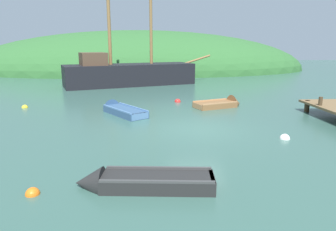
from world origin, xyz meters
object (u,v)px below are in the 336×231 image
Objects in this scene: sailing_ship at (129,77)px; rowboat_near_dock at (139,183)px; rowboat_outer_right at (222,105)px; buoy_white at (285,139)px; rowboat_portside at (120,111)px; buoy_orange at (33,194)px; buoy_red at (178,102)px; buoy_yellow at (25,108)px.

rowboat_near_dock is at bearing -105.53° from sailing_ship.
rowboat_outer_right is 8.03× the size of buoy_white.
buoy_white is (7.09, -5.47, -0.12)m from rowboat_portside.
rowboat_near_dock is at bearing -146.80° from buoy_white.
buoy_orange is at bearing 137.11° from rowboat_portside.
buoy_white is at bearing 24.90° from buoy_orange.
sailing_ship is 35.21× the size of buoy_white.
rowboat_near_dock is at bearing 2.88° from buoy_orange.
buoy_yellow is at bearing -173.22° from buoy_red.
buoy_orange is at bearing -69.33° from buoy_yellow.
buoy_red is 1.14× the size of buoy_yellow.
rowboat_outer_right reaches higher than rowboat_near_dock.
rowboat_portside is at bearing -76.61° from rowboat_near_dock.
sailing_ship is 12.61m from rowboat_outer_right.
buoy_red is at bearing -83.34° from rowboat_portside.
rowboat_portside is 9.42m from rowboat_near_dock.
rowboat_outer_right is 8.90× the size of buoy_yellow.
rowboat_near_dock is (1.15, -9.35, 0.01)m from rowboat_portside.
buoy_orange is (-7.82, -10.75, -0.11)m from rowboat_outer_right.
sailing_ship is at bearing 85.79° from buoy_orange.
buoy_white is at bearing -86.74° from sailing_ship.
rowboat_portside is 10.02× the size of buoy_yellow.
rowboat_near_dock is 10.32× the size of buoy_orange.
buoy_orange is (-1.60, -21.69, -0.79)m from sailing_ship.
rowboat_near_dock reaches higher than buoy_orange.
rowboat_outer_right is (6.23, -10.94, -0.69)m from sailing_ship.
buoy_white is (5.93, 3.88, -0.13)m from rowboat_near_dock.
rowboat_outer_right reaches higher than buoy_white.
buoy_white is at bearing -140.44° from rowboat_near_dock.
rowboat_outer_right is at bearing -109.29° from rowboat_near_dock.
rowboat_portside is 4.78m from buoy_red.
rowboat_near_dock reaches higher than buoy_white.
rowboat_outer_right is 13.30m from buoy_orange.
sailing_ship is 19.05m from buoy_white.
sailing_ship is 4.38× the size of rowboat_outer_right.
rowboat_portside is at bearing 142.36° from buoy_white.
rowboat_outer_right is (5.10, 10.62, -0.02)m from rowboat_near_dock.
rowboat_outer_right reaches higher than buoy_orange.
buoy_white reaches higher than buoy_yellow.
rowboat_near_dock is 13.31m from buoy_yellow.
buoy_white is at bearing -102.25° from rowboat_outer_right.
buoy_red reaches higher than buoy_yellow.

